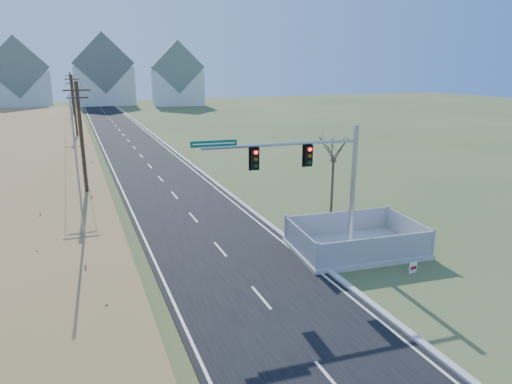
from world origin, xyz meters
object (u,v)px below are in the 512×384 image
object	(u,v)px
open_sign	(413,268)
bare_tree	(334,147)
flagpole	(80,196)
traffic_signal_mast	(321,179)
fence_enclosure	(355,245)

from	to	relation	value
open_sign	bare_tree	size ratio (longest dim) A/B	0.10
flagpole	bare_tree	size ratio (longest dim) A/B	1.50
traffic_signal_mast	open_sign	size ratio (longest dim) A/B	15.69
open_sign	flagpole	size ratio (longest dim) A/B	0.06
bare_tree	traffic_signal_mast	bearing A→B (deg)	-125.80
traffic_signal_mast	bare_tree	size ratio (longest dim) A/B	1.53
fence_enclosure	bare_tree	world-z (taller)	bare_tree
traffic_signal_mast	open_sign	bearing A→B (deg)	-41.83
fence_enclosure	flagpole	bearing A→B (deg)	167.66
traffic_signal_mast	fence_enclosure	xyz separation A→B (m)	(2.36, 0.02, -4.05)
flagpole	bare_tree	xyz separation A→B (m)	(16.35, 1.97, 1.19)
open_sign	flagpole	bearing A→B (deg)	146.84
traffic_signal_mast	flagpole	bearing A→B (deg)	163.21
flagpole	open_sign	bearing A→B (deg)	-28.32
traffic_signal_mast	fence_enclosure	world-z (taller)	traffic_signal_mast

